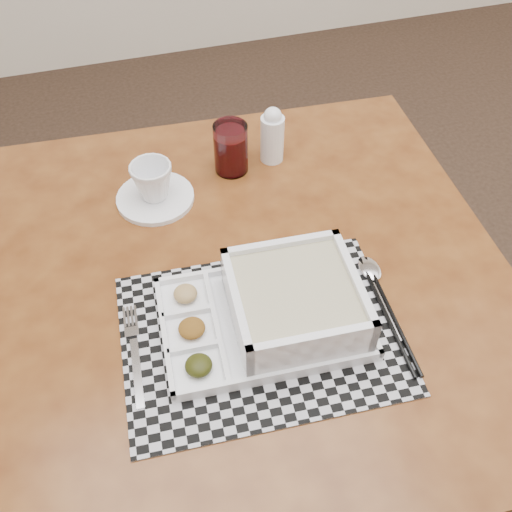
# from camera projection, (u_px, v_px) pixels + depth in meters

# --- Properties ---
(dining_table) EXTENTS (0.97, 0.97, 0.69)m
(dining_table) POSITION_uv_depth(u_px,v_px,m) (243.00, 298.00, 1.03)
(dining_table) COLOR #4B220D
(dining_table) RESTS_ON ground
(placemat) EXTENTS (0.45, 0.35, 0.00)m
(placemat) POSITION_uv_depth(u_px,v_px,m) (260.00, 333.00, 0.90)
(placemat) COLOR #B1B0B8
(placemat) RESTS_ON dining_table
(serving_tray) EXTENTS (0.33, 0.24, 0.09)m
(serving_tray) POSITION_uv_depth(u_px,v_px,m) (285.00, 308.00, 0.89)
(serving_tray) COLOR white
(serving_tray) RESTS_ON placemat
(fork) EXTENTS (0.03, 0.19, 0.00)m
(fork) POSITION_uv_depth(u_px,v_px,m) (134.00, 352.00, 0.87)
(fork) COLOR silver
(fork) RESTS_ON placemat
(spoon) EXTENTS (0.04, 0.18, 0.01)m
(spoon) POSITION_uv_depth(u_px,v_px,m) (372.00, 275.00, 0.97)
(spoon) COLOR silver
(spoon) RESTS_ON placemat
(chopsticks) EXTENTS (0.03, 0.24, 0.01)m
(chopsticks) POSITION_uv_depth(u_px,v_px,m) (388.00, 313.00, 0.92)
(chopsticks) COLOR black
(chopsticks) RESTS_ON placemat
(saucer) EXTENTS (0.15, 0.15, 0.01)m
(saucer) POSITION_uv_depth(u_px,v_px,m) (155.00, 198.00, 1.10)
(saucer) COLOR white
(saucer) RESTS_ON dining_table
(cup) EXTENTS (0.10, 0.10, 0.07)m
(cup) POSITION_uv_depth(u_px,v_px,m) (152.00, 181.00, 1.07)
(cup) COLOR white
(cup) RESTS_ON saucer
(juice_glass) EXTENTS (0.07, 0.07, 0.11)m
(juice_glass) POSITION_uv_depth(u_px,v_px,m) (231.00, 150.00, 1.13)
(juice_glass) COLOR white
(juice_glass) RESTS_ON dining_table
(creamer_bottle) EXTENTS (0.05, 0.05, 0.12)m
(creamer_bottle) POSITION_uv_depth(u_px,v_px,m) (272.00, 135.00, 1.15)
(creamer_bottle) COLOR white
(creamer_bottle) RESTS_ON dining_table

